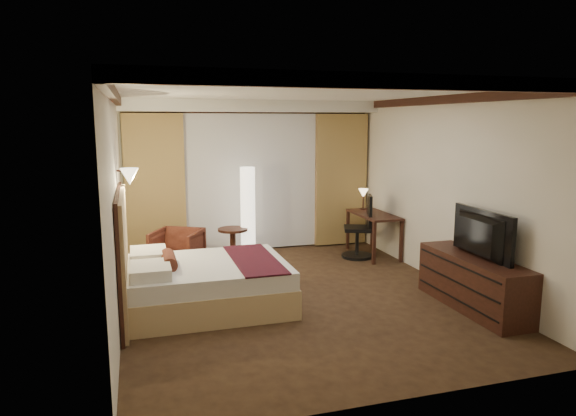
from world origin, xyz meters
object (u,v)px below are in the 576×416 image
object	(u,v)px
armchair	(177,248)
floor_lamp	(248,213)
bed	(208,285)
side_table	(233,244)
television	(474,231)
office_chair	(357,226)
dresser	(473,283)
desk	(373,234)

from	to	relation	value
armchair	floor_lamp	xyz separation A→B (m)	(1.24, 0.42, 0.43)
bed	side_table	bearing A→B (deg)	71.33
armchair	television	distance (m)	4.45
office_chair	television	xyz separation A→B (m)	(0.35, -2.69, 0.46)
armchair	floor_lamp	bearing A→B (deg)	46.90
floor_lamp	dresser	xyz separation A→B (m)	(2.19, -3.21, -0.46)
bed	television	xyz separation A→B (m)	(3.16, -1.01, 0.71)
office_chair	armchair	bearing A→B (deg)	-161.28
side_table	armchair	bearing A→B (deg)	-161.01
bed	office_chair	bearing A→B (deg)	30.88
armchair	desk	bearing A→B (deg)	27.28
bed	office_chair	distance (m)	3.29
floor_lamp	dresser	size ratio (longest dim) A/B	0.92
floor_lamp	bed	bearing A→B (deg)	-114.40
bed	office_chair	world-z (taller)	office_chair
floor_lamp	office_chair	bearing A→B (deg)	-16.00
desk	floor_lamp	bearing A→B (deg)	167.63
armchair	office_chair	size ratio (longest dim) A/B	0.66
side_table	office_chair	distance (m)	2.16
bed	floor_lamp	xyz separation A→B (m)	(1.00, 2.20, 0.50)
office_chair	dresser	xyz separation A→B (m)	(0.38, -2.69, -0.21)
armchair	dresser	world-z (taller)	armchair
desk	office_chair	world-z (taller)	office_chair
desk	dresser	world-z (taller)	desk
armchair	television	xyz separation A→B (m)	(3.41, -2.79, 0.64)
side_table	office_chair	bearing A→B (deg)	-11.43
floor_lamp	desk	world-z (taller)	floor_lamp
floor_lamp	desk	bearing A→B (deg)	-12.37
floor_lamp	television	xyz separation A→B (m)	(2.16, -3.21, 0.21)
television	desk	bearing A→B (deg)	2.45
floor_lamp	desk	size ratio (longest dim) A/B	1.34
floor_lamp	side_table	bearing A→B (deg)	-161.68
floor_lamp	television	size ratio (longest dim) A/B	1.38
office_chair	dresser	bearing A→B (deg)	-61.43
floor_lamp	television	distance (m)	3.88
television	bed	bearing A→B (deg)	74.36
desk	side_table	bearing A→B (deg)	171.23
floor_lamp	office_chair	distance (m)	1.90
armchair	office_chair	world-z (taller)	office_chair
side_table	television	world-z (taller)	television
armchair	side_table	distance (m)	1.01
dresser	floor_lamp	bearing A→B (deg)	124.34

